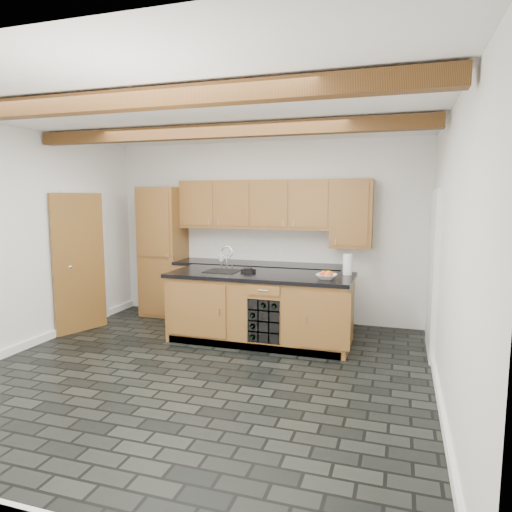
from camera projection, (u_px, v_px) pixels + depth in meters
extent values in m
plane|color=black|center=(200.00, 373.00, 5.08)|extent=(5.00, 5.00, 0.00)
plane|color=white|center=(265.00, 231.00, 7.26)|extent=(5.00, 0.00, 5.00)
plane|color=white|center=(14.00, 241.00, 5.65)|extent=(0.00, 5.00, 5.00)
plane|color=white|center=(449.00, 257.00, 4.14)|extent=(0.00, 5.00, 5.00)
plane|color=white|center=(196.00, 114.00, 4.72)|extent=(5.00, 5.00, 0.00)
cube|color=#583716|center=(131.00, 100.00, 3.60)|extent=(4.90, 0.15, 0.15)
cube|color=#583716|center=(218.00, 131.00, 5.30)|extent=(4.90, 0.15, 0.15)
cube|color=white|center=(23.00, 346.00, 5.82)|extent=(0.04, 5.00, 0.10)
cube|color=white|center=(439.00, 398.00, 4.32)|extent=(0.04, 5.00, 0.10)
cube|color=white|center=(86.00, 258.00, 6.92)|extent=(0.06, 0.94, 2.04)
cube|color=#9B6131|center=(79.00, 263.00, 6.55)|extent=(0.31, 0.77, 2.00)
cube|color=white|center=(433.00, 272.00, 5.62)|extent=(0.06, 0.98, 2.04)
cube|color=black|center=(435.00, 274.00, 5.61)|extent=(0.02, 0.86, 1.96)
cube|color=#9B6131|center=(164.00, 251.00, 7.52)|extent=(0.65, 0.60, 2.10)
cube|color=#9B6131|center=(258.00, 294.00, 7.11)|extent=(2.60, 0.60, 0.88)
cube|color=black|center=(258.00, 265.00, 7.05)|extent=(2.64, 0.62, 0.05)
cube|color=white|center=(263.00, 244.00, 7.29)|extent=(2.60, 0.02, 0.52)
cube|color=#9B6131|center=(254.00, 205.00, 7.08)|extent=(2.40, 0.35, 0.75)
cube|color=#9B6131|center=(352.00, 214.00, 6.64)|extent=(0.60, 0.35, 1.00)
cube|color=#9B6131|center=(260.00, 309.00, 6.16)|extent=(2.40, 0.90, 0.88)
cube|color=black|center=(260.00, 275.00, 6.10)|extent=(2.46, 0.96, 0.05)
cube|color=#9B6131|center=(197.00, 310.00, 5.94)|extent=(0.80, 0.02, 0.70)
cube|color=#9B6131|center=(325.00, 321.00, 5.43)|extent=(0.60, 0.02, 0.70)
cube|color=black|center=(267.00, 319.00, 5.82)|extent=(0.42, 0.30, 0.56)
cylinder|color=black|center=(277.00, 304.00, 5.71)|extent=(0.07, 0.26, 0.07)
cylinder|color=black|center=(255.00, 313.00, 5.81)|extent=(0.07, 0.26, 0.07)
cylinder|color=black|center=(255.00, 335.00, 5.85)|extent=(0.07, 0.26, 0.07)
cylinder|color=black|center=(266.00, 303.00, 5.75)|extent=(0.07, 0.26, 0.07)
cylinder|color=black|center=(255.00, 324.00, 5.83)|extent=(0.07, 0.26, 0.07)
cube|color=black|center=(222.00, 272.00, 6.26)|extent=(0.45, 0.40, 0.02)
cylinder|color=silver|center=(227.00, 262.00, 6.42)|extent=(0.02, 0.02, 0.20)
torus|color=silver|center=(227.00, 252.00, 6.40)|extent=(0.18, 0.02, 0.18)
cylinder|color=silver|center=(222.00, 266.00, 6.45)|extent=(0.02, 0.02, 0.08)
cylinder|color=silver|center=(232.00, 267.00, 6.40)|extent=(0.02, 0.02, 0.08)
cube|color=black|center=(248.00, 271.00, 6.19)|extent=(0.20, 0.14, 0.04)
cylinder|color=black|center=(248.00, 269.00, 6.18)|extent=(0.12, 0.12, 0.02)
imported|color=silver|center=(326.00, 277.00, 5.66)|extent=(0.26, 0.26, 0.06)
sphere|color=#D0461B|center=(331.00, 274.00, 5.64)|extent=(0.07, 0.07, 0.07)
sphere|color=orange|center=(328.00, 273.00, 5.70)|extent=(0.07, 0.07, 0.07)
sphere|color=olive|center=(324.00, 273.00, 5.70)|extent=(0.07, 0.07, 0.07)
sphere|color=red|center=(323.00, 274.00, 5.64)|extent=(0.07, 0.07, 0.07)
sphere|color=orange|center=(327.00, 275.00, 5.61)|extent=(0.07, 0.07, 0.07)
cylinder|color=white|center=(348.00, 265.00, 5.97)|extent=(0.12, 0.12, 0.27)
imported|color=white|center=(221.00, 258.00, 7.24)|extent=(0.11, 0.11, 0.09)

